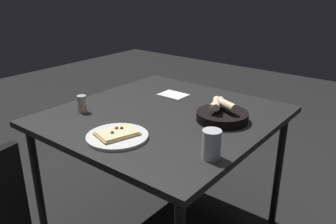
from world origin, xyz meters
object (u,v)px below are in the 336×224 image
bread_basket (222,115)px  pepper_shaker (82,105)px  pizza_plate (117,136)px  beer_glass (211,146)px  dining_table (164,124)px

bread_basket → pepper_shaker: 0.71m
pizza_plate → bread_basket: bread_basket is taller
pepper_shaker → bread_basket: bearing=-151.2°
beer_glass → pepper_shaker: bearing=-0.9°
beer_glass → pepper_shaker: 0.78m
beer_glass → pizza_plate: bearing=13.3°
pizza_plate → beer_glass: bearing=-166.7°
dining_table → bread_basket: bread_basket is taller
beer_glass → bread_basket: bearing=-65.9°
dining_table → pizza_plate: (-0.03, 0.35, 0.07)m
beer_glass → pepper_shaker: size_ratio=1.32×
dining_table → bread_basket: (-0.28, -0.10, 0.09)m
dining_table → beer_glass: beer_glass is taller
dining_table → bread_basket: 0.31m
beer_glass → pepper_shaker: (0.78, -0.01, -0.01)m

